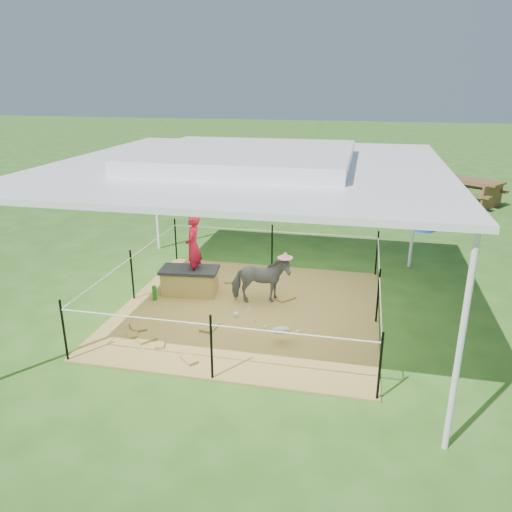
% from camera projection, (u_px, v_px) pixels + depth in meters
% --- Properties ---
extents(ground, '(90.00, 90.00, 0.00)m').
position_uv_depth(ground, '(249.00, 311.00, 9.07)').
color(ground, '#2D5919').
rests_on(ground, ground).
extents(hay_patch, '(4.60, 4.60, 0.03)m').
position_uv_depth(hay_patch, '(249.00, 310.00, 9.06)').
color(hay_patch, brown).
rests_on(hay_patch, ground).
extents(canopy_tent, '(6.30, 6.30, 2.90)m').
position_uv_depth(canopy_tent, '(248.00, 162.00, 8.17)').
color(canopy_tent, silver).
rests_on(canopy_tent, ground).
extents(rope_fence, '(4.54, 4.54, 1.00)m').
position_uv_depth(rope_fence, '(249.00, 278.00, 8.85)').
color(rope_fence, black).
rests_on(rope_fence, ground).
extents(straw_bale, '(1.08, 0.62, 0.46)m').
position_uv_depth(straw_bale, '(190.00, 282.00, 9.67)').
color(straw_bale, olive).
rests_on(straw_bale, hay_patch).
extents(dark_cloth, '(1.15, 0.69, 0.06)m').
position_uv_depth(dark_cloth, '(189.00, 270.00, 9.58)').
color(dark_cloth, black).
rests_on(dark_cloth, straw_bale).
extents(woman, '(0.34, 0.48, 1.24)m').
position_uv_depth(woman, '(193.00, 241.00, 9.36)').
color(woman, '#B8112F').
rests_on(woman, straw_bale).
extents(green_bottle, '(0.09, 0.09, 0.29)m').
position_uv_depth(green_bottle, '(154.00, 293.00, 9.39)').
color(green_bottle, '#1B6E18').
rests_on(green_bottle, hay_patch).
extents(pony, '(1.15, 0.77, 0.89)m').
position_uv_depth(pony, '(261.00, 280.00, 9.19)').
color(pony, '#4F4F54').
rests_on(pony, hay_patch).
extents(pink_hat, '(0.28, 0.28, 0.13)m').
position_uv_depth(pink_hat, '(261.00, 254.00, 9.02)').
color(pink_hat, pink).
rests_on(pink_hat, pony).
extents(foal, '(0.96, 0.70, 0.48)m').
position_uv_depth(foal, '(281.00, 329.00, 7.84)').
color(foal, beige).
rests_on(foal, hay_patch).
extents(trash_barrel, '(0.73, 0.73, 1.00)m').
position_uv_depth(trash_barrel, '(425.00, 213.00, 13.77)').
color(trash_barrel, '#1A33CA').
rests_on(trash_barrel, ground).
extents(picnic_table_near, '(2.26, 1.97, 0.79)m').
position_uv_depth(picnic_table_near, '(372.00, 196.00, 16.27)').
color(picnic_table_near, brown).
rests_on(picnic_table_near, ground).
extents(picnic_table_far, '(2.54, 2.40, 0.86)m').
position_uv_depth(picnic_table_far, '(468.00, 192.00, 16.61)').
color(picnic_table_far, brown).
rests_on(picnic_table_far, ground).
extents(distant_person, '(0.58, 0.46, 1.19)m').
position_uv_depth(distant_person, '(376.00, 198.00, 15.06)').
color(distant_person, teal).
rests_on(distant_person, ground).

